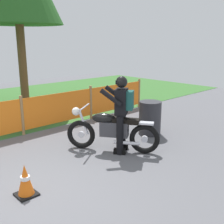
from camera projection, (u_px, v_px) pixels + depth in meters
ground at (34, 189)px, 4.64m from camera, size 24.00×24.00×0.02m
motorcycle_lead at (111, 130)px, 6.13m from camera, size 1.29×1.81×1.00m
rider_lead at (122, 110)px, 5.97m from camera, size 0.72×0.79×1.69m
traffic_cone at (25, 180)px, 4.38m from camera, size 0.32×0.32×0.53m
spare_drum at (150, 118)px, 7.26m from camera, size 0.58×0.58×0.88m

